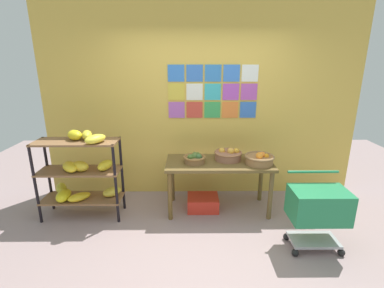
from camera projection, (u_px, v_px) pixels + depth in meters
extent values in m
plane|color=gray|center=(205.00, 254.00, 3.13)|extent=(9.07, 9.07, 0.00)
cube|color=gold|center=(201.00, 104.00, 4.21)|extent=(4.69, 0.06, 2.85)
cube|color=#3576CF|center=(176.00, 73.00, 4.04)|extent=(0.24, 0.01, 0.24)
cube|color=#366FC6|center=(195.00, 73.00, 4.04)|extent=(0.24, 0.01, 0.24)
cube|color=#337AC4|center=(213.00, 73.00, 4.05)|extent=(0.24, 0.01, 0.24)
cube|color=#3A77D5|center=(232.00, 73.00, 4.05)|extent=(0.24, 0.01, 0.24)
cube|color=white|center=(250.00, 73.00, 4.05)|extent=(0.24, 0.01, 0.24)
cube|color=gold|center=(176.00, 92.00, 4.12)|extent=(0.24, 0.01, 0.24)
cube|color=white|center=(195.00, 92.00, 4.12)|extent=(0.24, 0.01, 0.24)
cube|color=#37B2BE|center=(213.00, 92.00, 4.12)|extent=(0.24, 0.01, 0.24)
cube|color=#AA4ABC|center=(231.00, 92.00, 4.13)|extent=(0.24, 0.01, 0.24)
cube|color=#AF4DB0|center=(249.00, 92.00, 4.13)|extent=(0.24, 0.01, 0.24)
cube|color=#A959B3|center=(177.00, 110.00, 4.20)|extent=(0.24, 0.01, 0.24)
cube|color=#CC4132|center=(194.00, 110.00, 4.20)|extent=(0.24, 0.01, 0.24)
cube|color=green|center=(212.00, 110.00, 4.20)|extent=(0.24, 0.01, 0.24)
cube|color=orange|center=(230.00, 110.00, 4.20)|extent=(0.24, 0.01, 0.24)
cube|color=#366BC4|center=(248.00, 110.00, 4.21)|extent=(0.24, 0.01, 0.24)
cylinder|color=black|center=(35.00, 185.00, 3.58)|extent=(0.04, 0.04, 1.07)
cylinder|color=black|center=(116.00, 185.00, 3.58)|extent=(0.04, 0.04, 1.07)
cylinder|color=black|center=(49.00, 174.00, 3.91)|extent=(0.04, 0.04, 1.07)
cylinder|color=black|center=(122.00, 174.00, 3.92)|extent=(0.04, 0.04, 1.07)
cube|color=brown|center=(83.00, 198.00, 3.83)|extent=(1.06, 0.39, 0.03)
ellipsoid|color=gold|center=(112.00, 192.00, 3.85)|extent=(0.30, 0.29, 0.12)
ellipsoid|color=yellow|center=(61.00, 188.00, 3.92)|extent=(0.25, 0.29, 0.14)
ellipsoid|color=gold|center=(79.00, 197.00, 3.73)|extent=(0.33, 0.30, 0.10)
ellipsoid|color=yellow|center=(64.00, 195.00, 3.73)|extent=(0.19, 0.30, 0.14)
cube|color=brown|center=(80.00, 171.00, 3.71)|extent=(1.06, 0.39, 0.02)
ellipsoid|color=yellow|center=(105.00, 165.00, 3.70)|extent=(0.21, 0.30, 0.13)
ellipsoid|color=yellow|center=(80.00, 166.00, 3.65)|extent=(0.28, 0.22, 0.14)
ellipsoid|color=yellow|center=(70.00, 167.00, 3.64)|extent=(0.31, 0.33, 0.13)
cube|color=brown|center=(76.00, 142.00, 3.60)|extent=(1.06, 0.39, 0.02)
ellipsoid|color=yellow|center=(95.00, 139.00, 3.48)|extent=(0.30, 0.33, 0.11)
ellipsoid|color=yellow|center=(87.00, 135.00, 3.63)|extent=(0.20, 0.28, 0.12)
ellipsoid|color=yellow|center=(75.00, 135.00, 3.61)|extent=(0.27, 0.26, 0.13)
cube|color=brown|center=(219.00, 163.00, 3.86)|extent=(1.44, 0.65, 0.04)
cylinder|color=brown|center=(170.00, 196.00, 3.70)|extent=(0.06, 0.06, 0.68)
cylinder|color=brown|center=(270.00, 196.00, 3.72)|extent=(0.06, 0.06, 0.68)
cylinder|color=brown|center=(172.00, 180.00, 4.21)|extent=(0.06, 0.06, 0.68)
cylinder|color=brown|center=(261.00, 179.00, 4.22)|extent=(0.06, 0.06, 0.68)
cylinder|color=#98644A|center=(228.00, 156.00, 3.92)|extent=(0.36, 0.36, 0.10)
torus|color=#9E6945|center=(228.00, 152.00, 3.90)|extent=(0.39, 0.39, 0.02)
sphere|color=gold|center=(222.00, 151.00, 3.94)|extent=(0.09, 0.09, 0.09)
sphere|color=gold|center=(231.00, 151.00, 3.89)|extent=(0.10, 0.10, 0.10)
sphere|color=gold|center=(236.00, 151.00, 3.91)|extent=(0.09, 0.09, 0.09)
sphere|color=gold|center=(231.00, 151.00, 3.88)|extent=(0.09, 0.09, 0.09)
cylinder|color=olive|center=(194.00, 160.00, 3.80)|extent=(0.27, 0.27, 0.08)
torus|color=olive|center=(194.00, 157.00, 3.79)|extent=(0.30, 0.30, 0.03)
sphere|color=#476728|center=(190.00, 157.00, 3.75)|extent=(0.08, 0.08, 0.08)
sphere|color=#496D24|center=(198.00, 155.00, 3.85)|extent=(0.07, 0.07, 0.07)
sphere|color=#536D2E|center=(195.00, 155.00, 3.80)|extent=(0.09, 0.09, 0.09)
sphere|color=#3C6330|center=(199.00, 157.00, 3.77)|extent=(0.09, 0.09, 0.09)
sphere|color=#486A2C|center=(194.00, 157.00, 3.78)|extent=(0.08, 0.08, 0.08)
cylinder|color=#996E42|center=(259.00, 160.00, 3.75)|extent=(0.36, 0.36, 0.11)
torus|color=olive|center=(260.00, 156.00, 3.74)|extent=(0.39, 0.39, 0.03)
sphere|color=orange|center=(266.00, 156.00, 3.72)|extent=(0.07, 0.07, 0.07)
sphere|color=orange|center=(262.00, 155.00, 3.73)|extent=(0.08, 0.08, 0.08)
sphere|color=orange|center=(259.00, 156.00, 3.69)|extent=(0.09, 0.09, 0.09)
sphere|color=orange|center=(259.00, 156.00, 3.74)|extent=(0.09, 0.09, 0.09)
cube|color=red|center=(203.00, 203.00, 4.04)|extent=(0.44, 0.35, 0.19)
sphere|color=black|center=(295.00, 253.00, 3.08)|extent=(0.08, 0.08, 0.08)
sphere|color=black|center=(341.00, 252.00, 3.08)|extent=(0.08, 0.08, 0.08)
sphere|color=black|center=(286.00, 237.00, 3.36)|extent=(0.08, 0.08, 0.08)
sphere|color=black|center=(329.00, 237.00, 3.36)|extent=(0.08, 0.08, 0.08)
cube|color=#A5A8AD|center=(313.00, 240.00, 3.20)|extent=(0.53, 0.31, 0.03)
cube|color=#238250|center=(318.00, 205.00, 3.07)|extent=(0.61, 0.39, 0.35)
cylinder|color=#238250|center=(313.00, 172.00, 3.20)|extent=(0.57, 0.03, 0.03)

